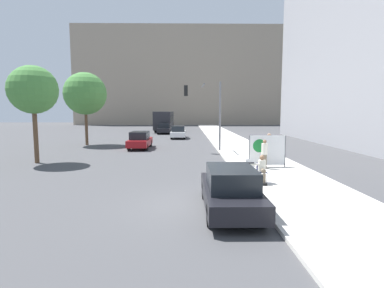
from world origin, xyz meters
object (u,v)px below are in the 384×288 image
jogger_on_sidewalk (264,154)px  city_bus_on_road (164,120)px  pedestrian_behind (269,147)px  parked_car_curbside (231,189)px  seated_protester (262,168)px  car_on_road_midblock (178,132)px  street_tree_midblock (85,94)px  car_on_road_nearest (140,140)px  protest_banner (267,150)px  car_on_road_distant (164,129)px  traffic_light_pole (207,104)px  street_tree_near_curb (33,90)px

jogger_on_sidewalk → city_bus_on_road: city_bus_on_road is taller
pedestrian_behind → parked_car_curbside: bearing=9.8°
seated_protester → car_on_road_midblock: (-4.41, 23.71, -0.04)m
street_tree_midblock → car_on_road_nearest: bearing=-26.7°
city_bus_on_road → protest_banner: bearing=-75.9°
car_on_road_midblock → car_on_road_distant: bearing=106.9°
jogger_on_sidewalk → street_tree_midblock: bearing=-59.8°
city_bus_on_road → car_on_road_midblock: bearing=-78.7°
seated_protester → street_tree_midblock: street_tree_midblock is taller
protest_banner → car_on_road_distant: size_ratio=0.46×
jogger_on_sidewalk → car_on_road_nearest: (-8.47, 10.14, -0.20)m
seated_protester → protest_banner: (1.26, 3.93, 0.28)m
parked_car_curbside → car_on_road_distant: (-4.86, 34.61, 0.02)m
seated_protester → protest_banner: 4.14m
traffic_light_pole → street_tree_midblock: street_tree_midblock is taller
protest_banner → city_bus_on_road: city_bus_on_road is taller
seated_protester → protest_banner: bearing=58.3°
pedestrian_behind → car_on_road_nearest: pedestrian_behind is taller
parked_car_curbside → city_bus_on_road: 41.03m
jogger_on_sidewalk → protest_banner: 0.63m
car_on_road_midblock → street_tree_near_curb: 19.89m
seated_protester → jogger_on_sidewalk: (0.98, 3.39, 0.15)m
traffic_light_pole → street_tree_near_curb: bearing=-155.2°
pedestrian_behind → street_tree_near_curb: (-14.72, 0.66, 3.55)m
protest_banner → street_tree_midblock: size_ratio=0.30×
protest_banner → parked_car_curbside: (-3.12, -7.24, -0.35)m
seated_protester → traffic_light_pole: size_ratio=0.22×
car_on_road_midblock → car_on_road_distant: car_on_road_midblock is taller
seated_protester → protest_banner: protest_banner is taller
car_on_road_midblock → street_tree_midblock: street_tree_midblock is taller
street_tree_near_curb → car_on_road_distant: bearing=76.1°
jogger_on_sidewalk → pedestrian_behind: bearing=-128.5°
seated_protester → parked_car_curbside: (-1.86, -3.31, -0.07)m
parked_car_curbside → car_on_road_nearest: size_ratio=1.00×
jogger_on_sidewalk → parked_car_curbside: 7.28m
jogger_on_sidewalk → car_on_road_midblock: 21.03m
car_on_road_nearest → street_tree_near_curb: street_tree_near_curb is taller
pedestrian_behind → street_tree_midblock: size_ratio=0.26×
jogger_on_sidewalk → street_tree_near_curb: street_tree_near_curb is taller
car_on_road_distant → street_tree_midblock: 16.79m
car_on_road_nearest → street_tree_midblock: (-5.64, 2.84, 4.23)m
parked_car_curbside → car_on_road_midblock: 27.14m
jogger_on_sidewalk → seated_protester: bearing=56.7°
car_on_road_midblock → street_tree_midblock: 12.16m
parked_car_curbside → street_tree_near_curb: street_tree_near_curb is taller
traffic_light_pole → car_on_road_nearest: size_ratio=1.26×
jogger_on_sidewalk → traffic_light_pole: bearing=-88.6°
car_on_road_nearest → protest_banner: bearing=-47.6°
car_on_road_distant → street_tree_midblock: bearing=-113.3°
seated_protester → jogger_on_sidewalk: size_ratio=0.77×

